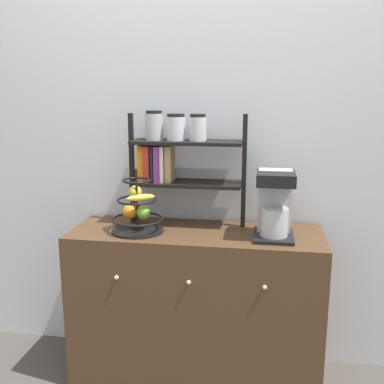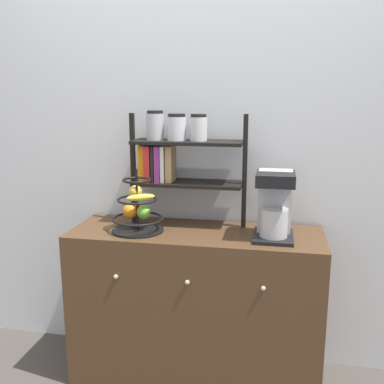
# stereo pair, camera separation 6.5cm
# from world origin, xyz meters

# --- Properties ---
(wall_back) EXTENTS (7.00, 0.05, 2.60)m
(wall_back) POSITION_xyz_m (0.00, 0.50, 1.30)
(wall_back) COLOR silver
(wall_back) RESTS_ON ground_plane
(sideboard) EXTENTS (1.33, 0.47, 0.85)m
(sideboard) POSITION_xyz_m (0.00, 0.23, 0.42)
(sideboard) COLOR #4C331E
(sideboard) RESTS_ON ground_plane
(coffee_maker) EXTENTS (0.20, 0.25, 0.34)m
(coffee_maker) POSITION_xyz_m (0.40, 0.22, 1.01)
(coffee_maker) COLOR black
(coffee_maker) RESTS_ON sideboard
(fruit_stand) EXTENTS (0.27, 0.27, 0.33)m
(fruit_stand) POSITION_xyz_m (-0.31, 0.18, 0.96)
(fruit_stand) COLOR black
(fruit_stand) RESTS_ON sideboard
(shelf_hutch) EXTENTS (0.64, 0.20, 0.62)m
(shelf_hutch) POSITION_xyz_m (-0.15, 0.36, 1.24)
(shelf_hutch) COLOR black
(shelf_hutch) RESTS_ON sideboard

